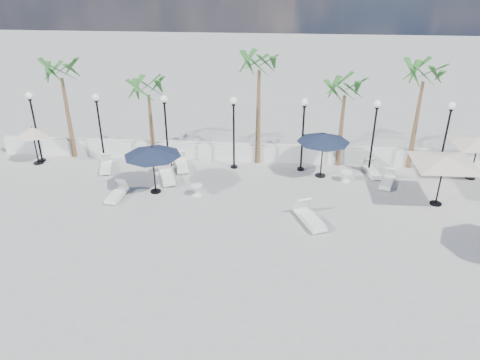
# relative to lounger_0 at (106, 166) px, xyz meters

# --- Properties ---
(ground) EXTENTS (100.00, 100.00, 0.00)m
(ground) POSITION_rel_lounger_0_xyz_m (6.65, -5.70, -0.21)
(ground) COLOR gray
(ground) RESTS_ON ground
(balustrade) EXTENTS (26.00, 0.30, 1.01)m
(balustrade) POSITION_rel_lounger_0_xyz_m (6.65, 1.80, 0.25)
(balustrade) COLOR silver
(balustrade) RESTS_ON ground
(lamppost_0) EXTENTS (0.36, 0.36, 3.84)m
(lamppost_0) POSITION_rel_lounger_0_xyz_m (-3.85, 0.80, 2.28)
(lamppost_0) COLOR black
(lamppost_0) RESTS_ON ground
(lamppost_1) EXTENTS (0.36, 0.36, 3.84)m
(lamppost_1) POSITION_rel_lounger_0_xyz_m (-0.35, 0.80, 2.28)
(lamppost_1) COLOR black
(lamppost_1) RESTS_ON ground
(lamppost_2) EXTENTS (0.36, 0.36, 3.84)m
(lamppost_2) POSITION_rel_lounger_0_xyz_m (3.15, 0.80, 2.28)
(lamppost_2) COLOR black
(lamppost_2) RESTS_ON ground
(lamppost_3) EXTENTS (0.36, 0.36, 3.84)m
(lamppost_3) POSITION_rel_lounger_0_xyz_m (6.65, 0.80, 2.28)
(lamppost_3) COLOR black
(lamppost_3) RESTS_ON ground
(lamppost_4) EXTENTS (0.36, 0.36, 3.84)m
(lamppost_4) POSITION_rel_lounger_0_xyz_m (10.15, 0.80, 2.28)
(lamppost_4) COLOR black
(lamppost_4) RESTS_ON ground
(lamppost_5) EXTENTS (0.36, 0.36, 3.84)m
(lamppost_5) POSITION_rel_lounger_0_xyz_m (13.65, 0.80, 2.28)
(lamppost_5) COLOR black
(lamppost_5) RESTS_ON ground
(lamppost_6) EXTENTS (0.36, 0.36, 3.84)m
(lamppost_6) POSITION_rel_lounger_0_xyz_m (17.15, 0.80, 2.28)
(lamppost_6) COLOR black
(lamppost_6) RESTS_ON ground
(palm_0) EXTENTS (2.60, 2.60, 5.50)m
(palm_0) POSITION_rel_lounger_0_xyz_m (-2.35, 1.60, 4.32)
(palm_0) COLOR brown
(palm_0) RESTS_ON ground
(palm_1) EXTENTS (2.60, 2.60, 4.70)m
(palm_1) POSITION_rel_lounger_0_xyz_m (2.15, 1.60, 3.54)
(palm_1) COLOR brown
(palm_1) RESTS_ON ground
(palm_2) EXTENTS (2.60, 2.60, 6.10)m
(palm_2) POSITION_rel_lounger_0_xyz_m (7.85, 1.60, 4.90)
(palm_2) COLOR brown
(palm_2) RESTS_ON ground
(palm_3) EXTENTS (2.60, 2.60, 4.90)m
(palm_3) POSITION_rel_lounger_0_xyz_m (12.15, 1.60, 3.74)
(palm_3) COLOR brown
(palm_3) RESTS_ON ground
(palm_4) EXTENTS (2.60, 2.60, 5.70)m
(palm_4) POSITION_rel_lounger_0_xyz_m (15.85, 1.60, 4.52)
(palm_4) COLOR brown
(palm_4) RESTS_ON ground
(lounger_0) EXTENTS (0.96, 1.78, 0.63)m
(lounger_0) POSITION_rel_lounger_0_xyz_m (0.00, 0.00, 0.00)
(lounger_0) COLOR silver
(lounger_0) RESTS_ON ground
(lounger_1) EXTENTS (1.07, 1.89, 0.67)m
(lounger_1) POSITION_rel_lounger_0_xyz_m (3.90, 0.52, 0.01)
(lounger_1) COLOR silver
(lounger_1) RESTS_ON ground
(lounger_2) EXTENTS (1.20, 1.97, 0.70)m
(lounger_2) POSITION_rel_lounger_0_xyz_m (3.47, -0.91, 0.02)
(lounger_2) COLOR silver
(lounger_2) RESTS_ON ground
(lounger_3) EXTENTS (0.73, 1.72, 0.63)m
(lounger_3) POSITION_rel_lounger_0_xyz_m (1.56, -2.95, -0.00)
(lounger_3) COLOR silver
(lounger_3) RESTS_ON ground
(lounger_4) EXTENTS (1.36, 2.09, 0.75)m
(lounger_4) POSITION_rel_lounger_0_xyz_m (10.35, -4.47, 0.04)
(lounger_4) COLOR silver
(lounger_4) RESTS_ON ground
(lounger_5) EXTENTS (1.07, 1.75, 0.62)m
(lounger_5) POSITION_rel_lounger_0_xyz_m (14.32, -0.59, -0.00)
(lounger_5) COLOR silver
(lounger_5) RESTS_ON ground
(lounger_6) EXTENTS (0.80, 1.71, 0.62)m
(lounger_6) POSITION_rel_lounger_0_xyz_m (13.76, 0.52, -0.01)
(lounger_6) COLOR silver
(lounger_6) RESTS_ON ground
(side_table_0) EXTENTS (0.60, 0.60, 0.58)m
(side_table_0) POSITION_rel_lounger_0_xyz_m (2.93, -0.20, 0.14)
(side_table_0) COLOR silver
(side_table_0) RESTS_ON ground
(side_table_1) EXTENTS (0.56, 0.56, 0.55)m
(side_table_1) POSITION_rel_lounger_0_xyz_m (5.21, -2.44, 0.12)
(side_table_1) COLOR silver
(side_table_1) RESTS_ON ground
(side_table_2) EXTENTS (0.55, 0.55, 0.54)m
(side_table_2) POSITION_rel_lounger_0_xyz_m (12.35, -0.37, 0.11)
(side_table_2) COLOR silver
(side_table_2) RESTS_ON ground
(parasol_navy_left) EXTENTS (2.67, 2.67, 2.35)m
(parasol_navy_left) POSITION_rel_lounger_0_xyz_m (3.19, -2.23, 1.86)
(parasol_navy_left) COLOR black
(parasol_navy_left) RESTS_ON ground
(parasol_navy_mid) EXTENTS (2.63, 2.63, 2.36)m
(parasol_navy_mid) POSITION_rel_lounger_0_xyz_m (11.14, 0.15, 1.86)
(parasol_navy_mid) COLOR black
(parasol_navy_mid) RESTS_ON ground
(parasol_cream_sq_a) EXTENTS (5.22, 5.22, 2.57)m
(parasol_cream_sq_a) POSITION_rel_lounger_0_xyz_m (16.14, -2.37, 2.16)
(parasol_cream_sq_a) COLOR black
(parasol_cream_sq_a) RESTS_ON ground
(parasol_cream_sq_b) EXTENTS (4.70, 4.70, 2.36)m
(parasol_cream_sq_b) POSITION_rel_lounger_0_xyz_m (18.65, 0.50, 1.97)
(parasol_cream_sq_b) COLOR black
(parasol_cream_sq_b) RESTS_ON ground
(parasol_cream_small) EXTENTS (1.71, 1.71, 2.11)m
(parasol_cream_small) POSITION_rel_lounger_0_xyz_m (-3.91, 0.50, 1.59)
(parasol_cream_small) COLOR black
(parasol_cream_small) RESTS_ON ground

